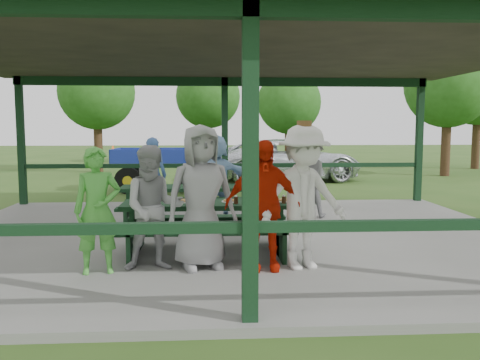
{
  "coord_description": "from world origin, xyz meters",
  "views": [
    {
      "loc": [
        -0.38,
        -8.46,
        1.93
      ],
      "look_at": [
        0.12,
        -0.3,
        1.07
      ],
      "focal_mm": 38.0,
      "sensor_mm": 36.0,
      "label": 1
    }
  ],
  "objects": [
    {
      "name": "pickup_truck",
      "position": [
        2.38,
        9.42,
        0.75
      ],
      "size": [
        5.77,
        3.55,
        1.49
      ],
      "primitive_type": "imported",
      "rotation": [
        0.0,
        0.0,
        1.78
      ],
      "color": "silver",
      "rests_on": "ground"
    },
    {
      "name": "spectator_lblue",
      "position": [
        -0.25,
        1.73,
        0.94
      ],
      "size": [
        1.63,
        0.83,
        1.68
      ],
      "primitive_type": "imported",
      "rotation": [
        0.0,
        0.0,
        3.37
      ],
      "color": "#91BAE0",
      "rests_on": "concrete_slab"
    },
    {
      "name": "concrete_slab",
      "position": [
        0.0,
        0.0,
        0.05
      ],
      "size": [
        10.0,
        8.0,
        0.1
      ],
      "primitive_type": "cube",
      "color": "slate",
      "rests_on": "ground"
    },
    {
      "name": "tree_right",
      "position": [
        8.92,
        11.01,
        3.56
      ],
      "size": [
        3.37,
        3.37,
        5.26
      ],
      "color": "black",
      "rests_on": "ground"
    },
    {
      "name": "contestant_red",
      "position": [
        0.31,
        -2.08,
        0.94
      ],
      "size": [
        0.99,
        0.42,
        1.67
      ],
      "primitive_type": "imported",
      "rotation": [
        0.0,
        0.0,
        0.02
      ],
      "color": "#BD1B06",
      "rests_on": "concrete_slab"
    },
    {
      "name": "tree_left",
      "position": [
        -0.42,
        17.88,
        3.47
      ],
      "size": [
        3.28,
        3.28,
        5.13
      ],
      "color": "black",
      "rests_on": "ground"
    },
    {
      "name": "ground",
      "position": [
        0.0,
        0.0,
        0.0
      ],
      "size": [
        90.0,
        90.0,
        0.0
      ],
      "primitive_type": "plane",
      "color": "#294C17",
      "rests_on": "ground"
    },
    {
      "name": "contestant_grey_left",
      "position": [
        -1.09,
        -2.0,
        0.9
      ],
      "size": [
        0.85,
        0.7,
        1.6
      ],
      "primitive_type": "imported",
      "rotation": [
        0.0,
        0.0,
        0.12
      ],
      "color": "#9A9B9D",
      "rests_on": "concrete_slab"
    },
    {
      "name": "picnic_table_near",
      "position": [
        -0.41,
        -1.2,
        0.57
      ],
      "size": [
        2.42,
        1.39,
        0.75
      ],
      "color": "black",
      "rests_on": "concrete_slab"
    },
    {
      "name": "contestant_white_fedora",
      "position": [
        0.83,
        -2.06,
        1.03
      ],
      "size": [
        1.35,
        1.01,
        1.91
      ],
      "rotation": [
        0.0,
        0.0,
        0.3
      ],
      "color": "silver",
      "rests_on": "concrete_slab"
    },
    {
      "name": "spectator_grey",
      "position": [
        1.62,
        1.68,
        0.88
      ],
      "size": [
        0.84,
        0.7,
        1.57
      ],
      "primitive_type": "imported",
      "rotation": [
        0.0,
        0.0,
        2.99
      ],
      "color": "gray",
      "rests_on": "concrete_slab"
    },
    {
      "name": "tree_far_right",
      "position": [
        11.9,
        14.25,
        3.76
      ],
      "size": [
        3.56,
        3.56,
        5.56
      ],
      "color": "black",
      "rests_on": "ground"
    },
    {
      "name": "tree_far_left",
      "position": [
        -5.1,
        13.54,
        3.39
      ],
      "size": [
        3.21,
        3.21,
        5.01
      ],
      "color": "black",
      "rests_on": "ground"
    },
    {
      "name": "table_setting",
      "position": [
        -0.53,
        -1.16,
        0.88
      ],
      "size": [
        2.32,
        0.45,
        0.1
      ],
      "color": "white",
      "rests_on": "picnic_table_near"
    },
    {
      "name": "farm_trailer",
      "position": [
        -1.77,
        6.98,
        0.68
      ],
      "size": [
        3.95,
        1.81,
        1.38
      ],
      "rotation": [
        0.0,
        0.0,
        -0.03
      ],
      "color": "navy",
      "rests_on": "ground"
    },
    {
      "name": "contestant_grey_mid",
      "position": [
        -0.48,
        -1.95,
        1.03
      ],
      "size": [
        1.05,
        0.84,
        1.87
      ],
      "primitive_type": "imported",
      "rotation": [
        0.0,
        0.0,
        0.3
      ],
      "color": "gray",
      "rests_on": "concrete_slab"
    },
    {
      "name": "pavilion_structure",
      "position": [
        0.0,
        0.0,
        3.17
      ],
      "size": [
        10.6,
        8.6,
        3.24
      ],
      "color": "black",
      "rests_on": "concrete_slab"
    },
    {
      "name": "tree_mid",
      "position": [
        3.22,
        14.38,
        3.01
      ],
      "size": [
        2.85,
        2.85,
        4.46
      ],
      "color": "black",
      "rests_on": "ground"
    },
    {
      "name": "spectator_blue",
      "position": [
        -1.57,
        2.29,
        0.91
      ],
      "size": [
        0.64,
        0.47,
        1.62
      ],
      "primitive_type": "imported",
      "rotation": [
        0.0,
        0.0,
        3.0
      ],
      "color": "#3C5D9C",
      "rests_on": "concrete_slab"
    },
    {
      "name": "picnic_table_far",
      "position": [
        -0.58,
        0.8,
        0.58
      ],
      "size": [
        2.81,
        1.39,
        0.75
      ],
      "color": "black",
      "rests_on": "concrete_slab"
    },
    {
      "name": "contestant_green",
      "position": [
        -1.77,
        -2.11,
        0.89
      ],
      "size": [
        0.65,
        0.5,
        1.59
      ],
      "primitive_type": "imported",
      "rotation": [
        0.0,
        0.0,
        0.22
      ],
      "color": "green",
      "rests_on": "concrete_slab"
    }
  ]
}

